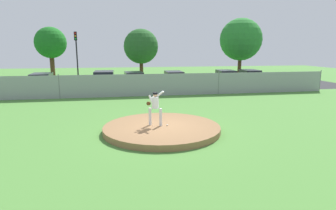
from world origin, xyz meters
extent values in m
plane|color=#4C8438|center=(0.00, 6.00, 0.00)|extent=(80.00, 80.00, 0.00)
cube|color=#2B2B2D|center=(0.00, 14.50, 0.00)|extent=(44.00, 7.00, 0.01)
cylinder|color=olive|center=(0.00, 0.00, 0.14)|extent=(5.37, 5.37, 0.27)
cylinder|color=silver|center=(-0.51, 0.24, 0.68)|extent=(0.13, 0.13, 0.81)
cylinder|color=silver|center=(-0.05, 0.00, 0.68)|extent=(0.13, 0.13, 0.81)
cylinder|color=silver|center=(-0.28, 0.12, 1.35)|extent=(0.32, 0.32, 0.52)
cylinder|color=silver|center=(-0.10, 0.12, 1.71)|extent=(0.45, 0.29, 0.39)
cylinder|color=silver|center=(-0.46, 0.12, 1.48)|extent=(0.29, 0.21, 0.46)
ellipsoid|color=#4C2D14|center=(-0.58, 0.17, 1.31)|extent=(0.20, 0.12, 0.18)
sphere|color=tan|center=(-0.28, 0.12, 1.71)|extent=(0.20, 0.20, 0.20)
cylinder|color=black|center=(-0.28, 0.12, 1.78)|extent=(0.21, 0.21, 0.09)
sphere|color=white|center=(0.25, -0.06, 0.31)|extent=(0.07, 0.07, 0.07)
cube|color=gray|center=(0.00, 10.00, 0.89)|extent=(31.83, 0.03, 1.78)
cylinder|color=slate|center=(-6.37, 10.00, 0.94)|extent=(0.07, 0.07, 1.88)
cylinder|color=slate|center=(6.37, 10.00, 0.94)|extent=(0.07, 0.07, 1.88)
cylinder|color=slate|center=(15.92, 10.00, 0.94)|extent=(0.07, 0.07, 1.88)
cube|color=#146066|center=(-3.21, 14.41, 0.69)|extent=(1.93, 4.42, 0.75)
cube|color=black|center=(-3.21, 14.41, 1.39)|extent=(1.76, 2.44, 0.65)
cylinder|color=black|center=(-3.19, 15.78, 0.32)|extent=(1.94, 0.67, 0.64)
cylinder|color=black|center=(-3.22, 13.05, 0.32)|extent=(1.94, 0.67, 0.64)
cube|color=#161E4C|center=(8.73, 14.44, 0.67)|extent=(1.96, 4.12, 0.70)
cube|color=black|center=(8.73, 14.44, 1.33)|extent=(1.71, 2.31, 0.62)
cylinder|color=black|center=(8.81, 15.68, 0.32)|extent=(1.80, 0.75, 0.64)
cylinder|color=black|center=(8.65, 13.19, 0.32)|extent=(1.80, 0.75, 0.64)
cube|color=maroon|center=(3.44, 14.53, 0.65)|extent=(1.77, 4.42, 0.66)
cube|color=black|center=(3.44, 14.53, 1.29)|extent=(1.61, 2.44, 0.62)
cylinder|color=black|center=(3.45, 15.90, 0.32)|extent=(1.79, 0.66, 0.64)
cylinder|color=black|center=(3.42, 13.17, 0.32)|extent=(1.79, 0.66, 0.64)
cube|color=slate|center=(-8.62, 14.14, 0.64)|extent=(2.03, 4.63, 0.64)
cube|color=black|center=(-8.62, 14.14, 1.29)|extent=(1.77, 2.58, 0.65)
cylinder|color=black|center=(-8.71, 15.55, 0.32)|extent=(1.86, 0.75, 0.64)
cylinder|color=black|center=(-8.54, 12.74, 0.32)|extent=(1.86, 0.75, 0.64)
cube|color=tan|center=(-0.46, 14.42, 0.66)|extent=(2.05, 4.18, 0.68)
cube|color=black|center=(-0.46, 14.42, 1.30)|extent=(1.77, 2.35, 0.60)
cylinder|color=black|center=(-0.55, 15.68, 0.32)|extent=(1.85, 0.78, 0.64)
cylinder|color=black|center=(-0.36, 13.17, 0.32)|extent=(1.85, 0.78, 0.64)
cube|color=#232328|center=(11.58, 14.99, 0.65)|extent=(1.92, 4.31, 0.66)
cube|color=black|center=(11.58, 14.99, 1.29)|extent=(1.69, 2.40, 0.63)
cylinder|color=black|center=(11.65, 16.30, 0.32)|extent=(1.79, 0.73, 0.64)
cylinder|color=black|center=(11.51, 13.69, 0.32)|extent=(1.79, 0.73, 0.64)
cone|color=orange|center=(-5.28, 16.94, 0.28)|extent=(0.32, 0.32, 0.55)
cube|color=black|center=(-5.28, 16.94, 0.02)|extent=(0.40, 0.40, 0.03)
cylinder|color=black|center=(-6.17, 19.19, 2.75)|extent=(0.14, 0.14, 5.50)
cube|color=black|center=(-6.17, 19.01, 5.05)|extent=(0.28, 0.24, 0.90)
sphere|color=red|center=(-6.17, 18.89, 5.32)|extent=(0.18, 0.18, 0.18)
sphere|color=orange|center=(-6.17, 18.89, 5.05)|extent=(0.18, 0.18, 0.18)
sphere|color=green|center=(-6.17, 18.89, 4.78)|extent=(0.18, 0.18, 0.18)
cylinder|color=#4C331E|center=(-9.94, 24.85, 1.58)|extent=(0.55, 0.55, 3.16)
sphere|color=#1A6C1E|center=(-9.94, 24.85, 4.48)|extent=(3.79, 3.79, 3.79)
cylinder|color=#4C331E|center=(1.05, 23.96, 1.26)|extent=(0.46, 0.46, 2.51)
sphere|color=#255C24|center=(1.05, 23.96, 4.04)|extent=(4.36, 4.36, 4.36)
cylinder|color=#4C331E|center=(13.15, 21.14, 1.53)|extent=(0.45, 0.45, 3.07)
sphere|color=#287D2D|center=(13.15, 21.14, 4.87)|extent=(5.16, 5.16, 5.16)
camera|label=1|loc=(-1.89, -12.37, 3.77)|focal=30.08mm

